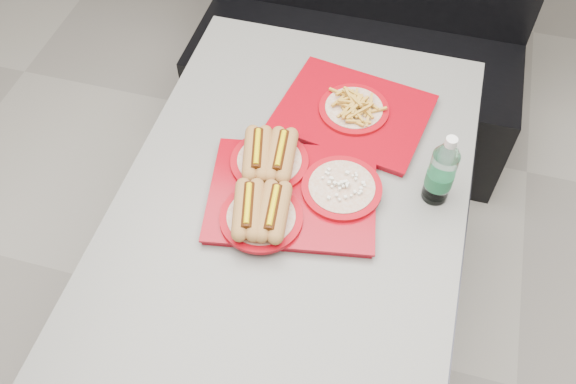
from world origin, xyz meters
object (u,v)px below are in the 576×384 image
(diner_table, at_px, (288,242))
(water_bottle, at_px, (441,173))
(tray_near, at_px, (286,189))
(booth_bench, at_px, (358,46))
(tray_far, at_px, (354,110))

(diner_table, height_order, water_bottle, water_bottle)
(tray_near, bearing_deg, water_bottle, 15.61)
(booth_bench, distance_m, water_bottle, 1.11)
(diner_table, bearing_deg, booth_bench, 90.00)
(tray_far, bearing_deg, diner_table, -104.72)
(diner_table, distance_m, tray_near, 0.20)
(diner_table, bearing_deg, tray_near, 115.37)
(booth_bench, bearing_deg, water_bottle, -69.35)
(booth_bench, distance_m, tray_near, 1.13)
(diner_table, height_order, tray_far, tray_far)
(booth_bench, bearing_deg, diner_table, -90.00)
(diner_table, height_order, booth_bench, booth_bench)
(diner_table, xyz_separation_m, tray_near, (-0.02, 0.04, 0.20))
(tray_far, xyz_separation_m, water_bottle, (0.26, -0.23, 0.07))
(tray_far, relative_size, water_bottle, 2.06)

